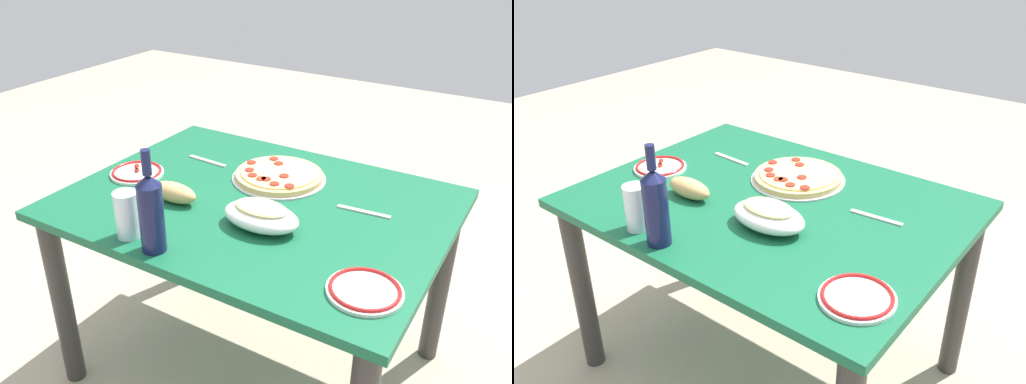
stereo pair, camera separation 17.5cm
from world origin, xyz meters
TOP-DOWN VIEW (x-y plane):
  - ground_plane at (0.00, 0.00)m, footprint 8.00×8.00m
  - dining_table at (0.00, 0.00)m, footprint 1.21×0.92m
  - pepperoni_pizza at (0.01, -0.18)m, footprint 0.33×0.33m
  - baked_pasta_dish at (-0.10, 0.14)m, footprint 0.24×0.15m
  - wine_bottle at (0.09, 0.40)m, footprint 0.07×0.07m
  - water_glass at (0.20, 0.38)m, footprint 0.07×0.07m
  - side_plate_near at (0.47, 0.05)m, footprint 0.19×0.19m
  - side_plate_far at (-0.48, 0.28)m, footprint 0.19×0.19m
  - bread_loaf at (0.22, 0.14)m, footprint 0.17×0.07m
  - fork_left at (0.32, -0.17)m, footprint 0.17×0.03m
  - fork_right at (-0.33, -0.11)m, footprint 0.17×0.03m

SIDE VIEW (x-z plane):
  - ground_plane at x=0.00m, z-range 0.00..0.00m
  - dining_table at x=0.00m, z-range 0.24..0.95m
  - fork_left at x=0.32m, z-range 0.71..0.72m
  - fork_right at x=-0.33m, z-range 0.71..0.72m
  - side_plate_far at x=-0.48m, z-range 0.71..0.73m
  - side_plate_near at x=0.47m, z-range 0.71..0.73m
  - pepperoni_pizza at x=0.01m, z-range 0.71..0.75m
  - bread_loaf at x=0.22m, z-range 0.71..0.78m
  - baked_pasta_dish at x=-0.10m, z-range 0.72..0.79m
  - water_glass at x=0.20m, z-range 0.71..0.85m
  - wine_bottle at x=0.09m, z-range 0.69..0.98m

